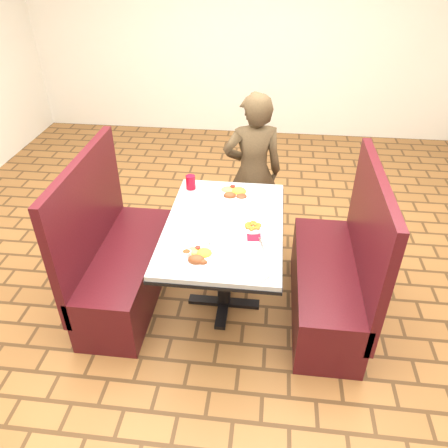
{
  "coord_description": "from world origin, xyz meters",
  "views": [
    {
      "loc": [
        0.29,
        -2.46,
        2.43
      ],
      "look_at": [
        0.0,
        0.0,
        0.75
      ],
      "focal_mm": 35.0,
      "sensor_mm": 36.0,
      "label": 1
    }
  ],
  "objects_px": {
    "dining_table": "(224,235)",
    "far_dinner_plate": "(235,192)",
    "near_dinner_plate": "(198,255)",
    "booth_bench_right": "(334,279)",
    "booth_bench_left": "(119,263)",
    "red_tumbler": "(191,182)",
    "plantain_plate": "(253,226)",
    "diner_person": "(253,173)"
  },
  "relations": [
    {
      "from": "dining_table",
      "to": "far_dinner_plate",
      "type": "xyz_separation_m",
      "value": [
        0.03,
        0.4,
        0.12
      ]
    },
    {
      "from": "near_dinner_plate",
      "to": "booth_bench_right",
      "type": "bearing_deg",
      "value": 23.08
    },
    {
      "from": "booth_bench_left",
      "to": "red_tumbler",
      "type": "relative_size",
      "value": 10.95
    },
    {
      "from": "booth_bench_left",
      "to": "booth_bench_right",
      "type": "relative_size",
      "value": 1.0
    },
    {
      "from": "dining_table",
      "to": "booth_bench_left",
      "type": "relative_size",
      "value": 1.01
    },
    {
      "from": "dining_table",
      "to": "plantain_plate",
      "type": "bearing_deg",
      "value": -5.95
    },
    {
      "from": "dining_table",
      "to": "near_dinner_plate",
      "type": "xyz_separation_m",
      "value": [
        -0.11,
        -0.39,
        0.12
      ]
    },
    {
      "from": "dining_table",
      "to": "red_tumbler",
      "type": "relative_size",
      "value": 11.06
    },
    {
      "from": "booth_bench_right",
      "to": "near_dinner_plate",
      "type": "xyz_separation_m",
      "value": [
        -0.91,
        -0.39,
        0.45
      ]
    },
    {
      "from": "red_tumbler",
      "to": "dining_table",
      "type": "bearing_deg",
      "value": -55.78
    },
    {
      "from": "diner_person",
      "to": "red_tumbler",
      "type": "distance_m",
      "value": 0.63
    },
    {
      "from": "near_dinner_plate",
      "to": "far_dinner_plate",
      "type": "xyz_separation_m",
      "value": [
        0.15,
        0.79,
        -0.0
      ]
    },
    {
      "from": "diner_person",
      "to": "near_dinner_plate",
      "type": "xyz_separation_m",
      "value": [
        -0.26,
        -1.26,
        0.08
      ]
    },
    {
      "from": "near_dinner_plate",
      "to": "diner_person",
      "type": "bearing_deg",
      "value": 78.45
    },
    {
      "from": "booth_bench_right",
      "to": "diner_person",
      "type": "distance_m",
      "value": 1.15
    },
    {
      "from": "far_dinner_plate",
      "to": "red_tumbler",
      "type": "height_order",
      "value": "red_tumbler"
    },
    {
      "from": "dining_table",
      "to": "booth_bench_left",
      "type": "bearing_deg",
      "value": 180.0
    },
    {
      "from": "diner_person",
      "to": "booth_bench_right",
      "type": "bearing_deg",
      "value": 114.33
    },
    {
      "from": "dining_table",
      "to": "booth_bench_right",
      "type": "relative_size",
      "value": 1.01
    },
    {
      "from": "dining_table",
      "to": "booth_bench_left",
      "type": "height_order",
      "value": "booth_bench_left"
    },
    {
      "from": "diner_person",
      "to": "plantain_plate",
      "type": "bearing_deg",
      "value": 80.93
    },
    {
      "from": "near_dinner_plate",
      "to": "red_tumbler",
      "type": "relative_size",
      "value": 2.18
    },
    {
      "from": "plantain_plate",
      "to": "near_dinner_plate",
      "type": "bearing_deg",
      "value": -130.21
    },
    {
      "from": "diner_person",
      "to": "booth_bench_left",
      "type": "bearing_deg",
      "value": 30.37
    },
    {
      "from": "dining_table",
      "to": "booth_bench_right",
      "type": "bearing_deg",
      "value": 0.0
    },
    {
      "from": "far_dinner_plate",
      "to": "plantain_plate",
      "type": "height_order",
      "value": "far_dinner_plate"
    },
    {
      "from": "booth_bench_right",
      "to": "diner_person",
      "type": "height_order",
      "value": "diner_person"
    },
    {
      "from": "near_dinner_plate",
      "to": "red_tumbler",
      "type": "xyz_separation_m",
      "value": [
        -0.2,
        0.85,
        0.03
      ]
    },
    {
      "from": "far_dinner_plate",
      "to": "plantain_plate",
      "type": "bearing_deg",
      "value": -68.79
    },
    {
      "from": "plantain_plate",
      "to": "diner_person",
      "type": "bearing_deg",
      "value": 93.4
    },
    {
      "from": "dining_table",
      "to": "diner_person",
      "type": "bearing_deg",
      "value": 80.62
    },
    {
      "from": "dining_table",
      "to": "far_dinner_plate",
      "type": "height_order",
      "value": "far_dinner_plate"
    },
    {
      "from": "booth_bench_left",
      "to": "diner_person",
      "type": "relative_size",
      "value": 0.86
    },
    {
      "from": "booth_bench_left",
      "to": "plantain_plate",
      "type": "relative_size",
      "value": 6.92
    },
    {
      "from": "dining_table",
      "to": "near_dinner_plate",
      "type": "bearing_deg",
      "value": -106.29
    },
    {
      "from": "red_tumbler",
      "to": "near_dinner_plate",
      "type": "bearing_deg",
      "value": -76.76
    },
    {
      "from": "dining_table",
      "to": "red_tumbler",
      "type": "xyz_separation_m",
      "value": [
        -0.31,
        0.46,
        0.15
      ]
    },
    {
      "from": "dining_table",
      "to": "far_dinner_plate",
      "type": "distance_m",
      "value": 0.42
    },
    {
      "from": "far_dinner_plate",
      "to": "red_tumbler",
      "type": "xyz_separation_m",
      "value": [
        -0.35,
        0.06,
        0.03
      ]
    },
    {
      "from": "dining_table",
      "to": "near_dinner_plate",
      "type": "distance_m",
      "value": 0.42
    },
    {
      "from": "booth_bench_right",
      "to": "near_dinner_plate",
      "type": "bearing_deg",
      "value": -156.92
    },
    {
      "from": "plantain_plate",
      "to": "red_tumbler",
      "type": "relative_size",
      "value": 1.58
    }
  ]
}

